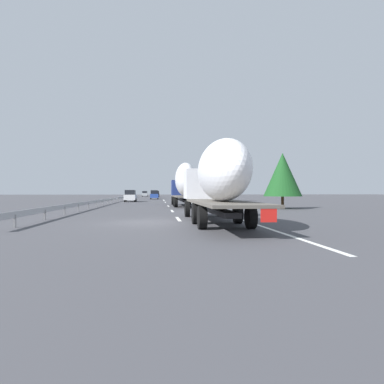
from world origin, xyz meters
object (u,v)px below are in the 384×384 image
car_blue_sedan (154,195)px  car_white_van (130,196)px  car_black_suv (156,194)px  road_sign (190,188)px  truck_lead (184,183)px  truck_trailing (217,178)px  car_silver_hatch (145,194)px

car_blue_sedan → car_white_van: size_ratio=0.93×
car_black_suv → road_sign: bearing=-170.4°
road_sign → truck_lead: bearing=172.9°
car_white_van → road_sign: (7.36, -10.52, 1.31)m
car_white_van → car_black_suv: car_white_van is taller
truck_lead → truck_trailing: 20.36m
truck_lead → car_black_suv: size_ratio=2.98×
truck_trailing → road_sign: size_ratio=4.05×
truck_trailing → car_black_suv: truck_trailing is taller
truck_lead → car_blue_sedan: bearing=6.0°
truck_lead → road_sign: bearing=-7.1°
truck_lead → car_blue_sedan: truck_lead is taller
truck_lead → car_blue_sedan: size_ratio=3.15×
car_blue_sedan → car_silver_hatch: size_ratio=0.89×
car_silver_hatch → car_black_suv: size_ratio=1.06×
car_silver_hatch → car_black_suv: bearing=-162.3°
car_silver_hatch → truck_lead: bearing=-174.5°
truck_lead → car_black_suv: bearing=3.0°
road_sign → car_silver_hatch: bearing=11.6°
car_silver_hatch → road_sign: (-50.16, -10.30, 1.33)m
car_blue_sedan → road_sign: road_sign is taller
car_white_van → road_sign: road_sign is taller
truck_lead → truck_trailing: bearing=-180.0°
truck_trailing → car_silver_hatch: truck_trailing is taller
truck_trailing → car_blue_sedan: (55.51, 3.68, -1.38)m
car_white_van → car_black_suv: bearing=-5.2°
car_blue_sedan → car_white_van: bearing=168.0°
truck_trailing → car_black_suv: 83.28m
car_white_van → truck_trailing: bearing=-168.9°
truck_trailing → car_blue_sedan: size_ratio=3.12×
car_blue_sedan → road_sign: bearing=-146.5°
car_blue_sedan → car_black_suv: (27.70, -0.38, -0.02)m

